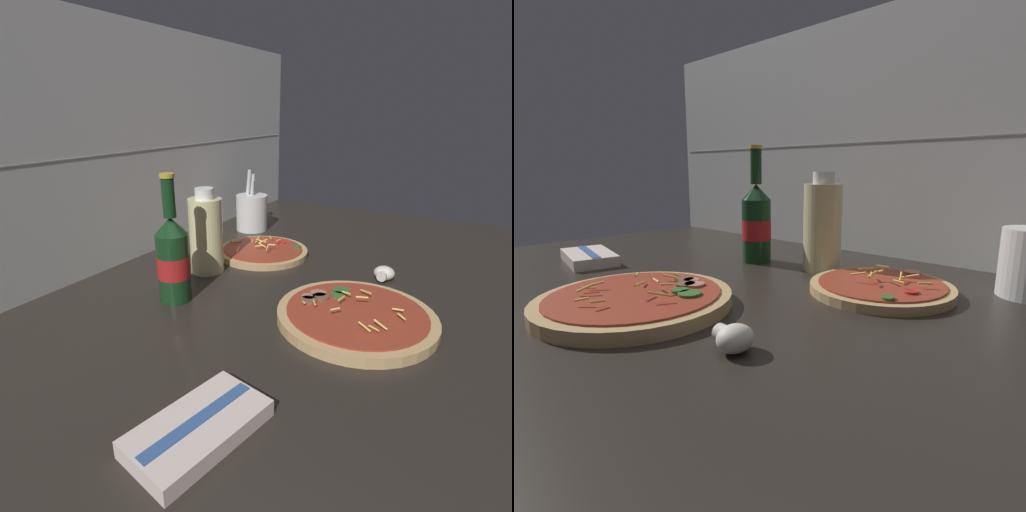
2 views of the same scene
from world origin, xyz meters
The scene contains 9 objects.
counter_slab centered at (0.00, 0.00, 1.25)cm, with size 160.00×90.00×2.50cm.
tile_backsplash centered at (0.00, 45.50, 30.00)cm, with size 160.00×1.13×60.00cm.
pizza_near centered at (-9.09, -16.25, 3.64)cm, with size 29.49×29.49×4.47cm.
pizza_far centered at (14.63, 16.66, 3.41)cm, with size 24.48×24.48×4.46cm.
beer_bottle centered at (-18.42, 19.24, 11.81)cm, with size 6.74×6.74×26.27cm.
oil_bottle centered at (-2.45, 22.79, 11.94)cm, with size 8.03×8.03×20.54cm.
mushroom_left centered at (13.39, -16.31, 4.17)cm, with size 5.02×4.78×3.35cm.
utensil_crock centered at (34.01, 31.48, 8.50)cm, with size 10.14×10.14×19.44cm.
dish_towel centered at (-45.95, -7.95, 3.71)cm, with size 18.94×12.71×2.56cm.
Camera 1 is at (-75.72, -33.03, 40.23)cm, focal length 28.00 mm.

